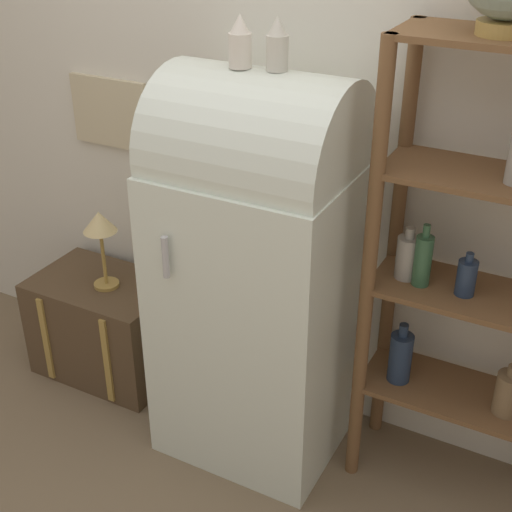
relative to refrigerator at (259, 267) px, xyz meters
The scene contains 8 objects.
ground_plane 0.83m from the refrigerator, 89.99° to the right, with size 12.00×12.00×0.00m, color #7A664C.
wall_back 0.65m from the refrigerator, 90.78° to the left, with size 7.00×0.09×2.70m.
refrigerator is the anchor object (origin of this frame).
suitcase_trunk 0.99m from the refrigerator, behind, with size 0.62×0.42×0.47m.
shelf_unit 0.75m from the refrigerator, ahead, with size 0.68×0.33×1.68m.
vase_left 0.81m from the refrigerator, 168.01° to the right, with size 0.07×0.07×0.17m.
vase_center 0.81m from the refrigerator, ahead, with size 0.07×0.07×0.17m.
desk_lamp 0.78m from the refrigerator, behind, with size 0.14×0.14×0.36m.
Camera 1 is at (1.06, -1.76, 2.09)m, focal length 50.00 mm.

